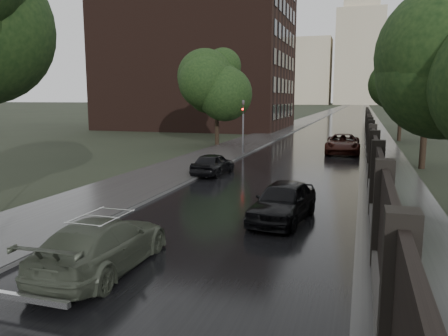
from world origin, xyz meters
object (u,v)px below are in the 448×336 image
(volga_sedan, at_px, (102,244))
(car_right_far, at_px, (343,144))
(traffic_light, at_px, (243,122))
(hatchback_left, at_px, (213,164))
(tree_right_b, at_px, (428,84))
(tree_left_far, at_px, (217,85))
(tree_right_c, at_px, (402,90))
(car_right_near, at_px, (283,201))

(volga_sedan, bearing_deg, car_right_far, -102.31)
(traffic_light, distance_m, hatchback_left, 8.99)
(tree_right_b, xyz_separation_m, car_right_far, (-4.82, 5.94, -4.21))
(tree_left_far, relative_size, tree_right_c, 1.05)
(traffic_light, relative_size, car_right_near, 1.00)
(tree_right_b, distance_m, traffic_light, 12.44)
(hatchback_left, bearing_deg, traffic_light, -81.53)
(tree_left_far, height_order, volga_sedan, tree_left_far)
(tree_right_b, distance_m, volga_sedan, 21.75)
(volga_sedan, xyz_separation_m, car_right_near, (3.41, 5.59, 0.03))
(tree_left_far, bearing_deg, hatchback_left, -72.30)
(tree_right_c, bearing_deg, traffic_light, -128.18)
(hatchback_left, bearing_deg, tree_left_far, -68.39)
(hatchback_left, height_order, car_right_near, car_right_near)
(tree_right_b, xyz_separation_m, hatchback_left, (-11.10, -5.79, -4.34))
(car_right_far, bearing_deg, traffic_light, -158.71)
(tree_left_far, relative_size, traffic_light, 1.85)
(tree_right_b, distance_m, car_right_near, 15.42)
(volga_sedan, bearing_deg, tree_right_b, -118.05)
(tree_right_c, xyz_separation_m, traffic_light, (-11.80, -15.01, -2.55))
(tree_right_c, xyz_separation_m, car_right_near, (-5.90, -31.59, -4.27))
(car_right_far, bearing_deg, hatchback_left, -119.76)
(tree_right_c, relative_size, hatchback_left, 1.96)
(car_right_near, xyz_separation_m, car_right_far, (1.08, 19.53, 0.06))
(tree_right_b, bearing_deg, tree_right_c, 90.00)
(tree_right_b, bearing_deg, traffic_light, 165.76)
(tree_left_far, xyz_separation_m, tree_right_c, (15.50, 10.00, -0.29))
(tree_left_far, bearing_deg, tree_right_b, -27.30)
(tree_right_b, bearing_deg, hatchback_left, -152.46)
(tree_right_b, relative_size, volga_sedan, 1.58)
(car_right_near, bearing_deg, traffic_light, 116.49)
(tree_right_c, distance_m, volga_sedan, 38.57)
(traffic_light, relative_size, volga_sedan, 0.90)
(tree_right_b, height_order, volga_sedan, tree_right_b)
(hatchback_left, height_order, car_right_far, car_right_far)
(tree_right_c, height_order, volga_sedan, tree_right_c)
(tree_right_b, xyz_separation_m, traffic_light, (-11.80, 2.99, -2.55))
(hatchback_left, relative_size, car_right_near, 0.90)
(hatchback_left, bearing_deg, tree_right_c, -111.10)
(tree_left_far, bearing_deg, car_right_near, -66.03)
(traffic_light, bearing_deg, tree_right_c, 51.82)
(tree_right_b, relative_size, car_right_far, 1.32)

